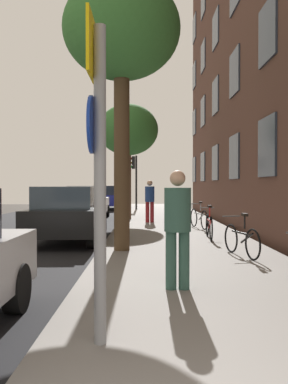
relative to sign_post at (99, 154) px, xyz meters
name	(u,v)px	position (x,y,z in m)	size (l,w,h in m)	color
ground_plane	(81,229)	(-2.03, 12.06, -1.97)	(41.80, 41.80, 0.00)	#332D28
road_asphalt	(26,229)	(-4.13, 12.06, -1.97)	(7.00, 38.00, 0.01)	black
sidewalk	(172,227)	(1.47, 12.06, -1.91)	(4.20, 38.00, 0.12)	gray
sign_post	(99,154)	(0.00, 0.00, 0.00)	(0.16, 0.60, 3.18)	gray
traffic_light	(136,172)	(-0.15, 22.99, 0.51)	(0.43, 0.24, 3.45)	black
tree_near	(123,33)	(-0.08, 5.96, 3.29)	(2.79, 2.79, 6.43)	#4C3823
tree_far	(130,130)	(-0.27, 15.24, 2.19)	(2.74, 2.74, 5.25)	brown
bicycle_1	(243,239)	(2.57, 5.05, -1.49)	(0.54, 1.66, 0.95)	black
bicycle_2	(211,226)	(2.33, 8.05, -1.47)	(0.42, 1.78, 0.98)	black
bicycle_3	(201,218)	(2.43, 11.05, -1.48)	(0.55, 1.72, 0.97)	black
bicycle_4	(186,213)	(2.17, 14.05, -1.49)	(0.45, 1.70, 0.94)	black
pedestrian_0	(179,221)	(0.95, 2.15, -0.85)	(0.49, 0.49, 1.77)	#33594C
pedestrian_1	(151,198)	(0.69, 13.52, -0.85)	(0.41, 0.41, 1.75)	maroon
car_1	(70,213)	(-1.79, 8.33, -1.13)	(2.02, 4.44, 1.62)	black
car_2	(89,202)	(-2.35, 16.67, -1.13)	(1.95, 4.11, 1.62)	silver
car_3	(108,197)	(-2.17, 25.00, -1.13)	(1.96, 4.52, 1.62)	navy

